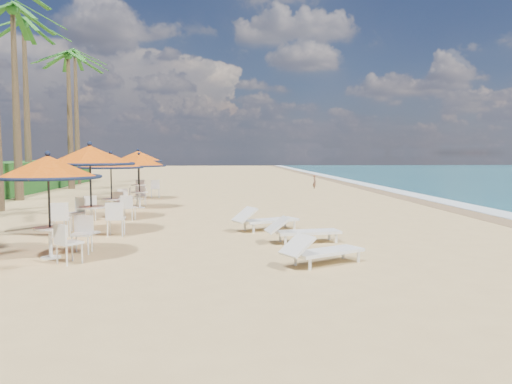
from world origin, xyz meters
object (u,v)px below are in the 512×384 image
(station_0, at_px, (51,177))
(station_2, at_px, (111,169))
(station_3, at_px, (138,167))
(station_4, at_px, (139,161))
(lounger_far, at_px, (264,219))
(lounger_near, at_px, (320,250))
(lounger_mid, at_px, (301,230))
(station_1, at_px, (89,166))

(station_0, height_order, station_2, station_2)
(station_3, xyz_separation_m, station_4, (-0.60, 4.15, 0.21))
(station_4, height_order, lounger_far, station_4)
(station_4, relative_size, lounger_near, 1.32)
(station_0, bearing_deg, lounger_mid, 14.32)
(station_0, relative_size, lounger_far, 1.12)
(station_1, relative_size, lounger_mid, 1.32)
(station_0, height_order, station_4, station_4)
(station_0, bearing_deg, station_3, 88.67)
(station_2, bearing_deg, lounger_far, -31.51)
(lounger_near, bearing_deg, station_0, 140.47)
(station_1, xyz_separation_m, lounger_mid, (5.85, -1.99, -1.62))
(station_1, bearing_deg, lounger_far, 1.68)
(lounger_mid, bearing_deg, station_3, 113.69)
(station_3, bearing_deg, lounger_far, -54.02)
(station_1, distance_m, lounger_near, 7.60)
(station_0, xyz_separation_m, station_3, (0.24, 10.19, -0.09))
(station_1, bearing_deg, station_4, 91.54)
(station_0, distance_m, lounger_near, 6.06)
(station_1, height_order, station_3, station_1)
(station_2, height_order, lounger_far, station_2)
(station_3, relative_size, lounger_far, 1.12)
(station_0, distance_m, station_1, 3.47)
(station_0, relative_size, station_3, 1.01)
(lounger_near, bearing_deg, station_4, 83.09)
(station_2, distance_m, lounger_far, 6.23)
(station_0, height_order, lounger_mid, station_0)
(station_4, bearing_deg, lounger_far, -63.37)
(station_0, distance_m, lounger_mid, 6.15)
(station_3, relative_size, lounger_near, 1.22)
(lounger_far, bearing_deg, station_3, 100.07)
(station_1, relative_size, station_4, 1.05)
(station_4, bearing_deg, station_2, -88.47)
(station_2, bearing_deg, station_0, -88.60)
(station_3, height_order, station_4, station_4)
(station_2, distance_m, station_4, 7.56)
(station_1, height_order, lounger_mid, station_1)
(lounger_mid, xyz_separation_m, lounger_far, (-0.77, 2.14, 0.02))
(lounger_far, bearing_deg, lounger_near, -106.79)
(lounger_mid, relative_size, lounger_far, 0.95)
(lounger_near, relative_size, lounger_mid, 0.96)
(station_1, height_order, station_2, station_1)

